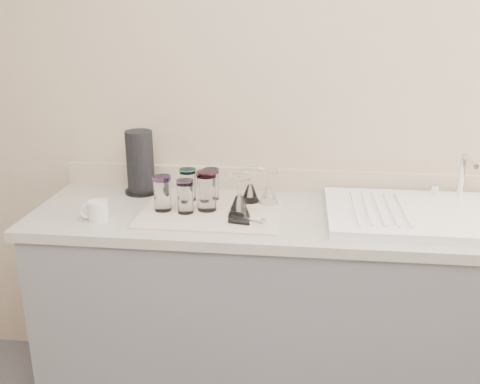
# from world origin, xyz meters

# --- Properties ---
(room_envelope) EXTENTS (3.54, 3.50, 2.52)m
(room_envelope) POSITION_xyz_m (0.00, 0.00, 1.56)
(room_envelope) COLOR #525257
(room_envelope) RESTS_ON ground
(counter_unit) EXTENTS (2.06, 0.62, 0.90)m
(counter_unit) POSITION_xyz_m (0.00, 1.20, 0.45)
(counter_unit) COLOR slate
(counter_unit) RESTS_ON ground
(sink_unit) EXTENTS (0.82, 0.50, 0.22)m
(sink_unit) POSITION_xyz_m (0.55, 1.20, 0.92)
(sink_unit) COLOR white
(sink_unit) RESTS_ON counter_unit
(dish_towel) EXTENTS (0.55, 0.42, 0.01)m
(dish_towel) POSITION_xyz_m (-0.31, 1.18, 0.90)
(dish_towel) COLOR silver
(dish_towel) RESTS_ON counter_unit
(tumbler_cyan) EXTENTS (0.07, 0.07, 0.13)m
(tumbler_cyan) POSITION_xyz_m (-0.43, 1.29, 0.98)
(tumbler_cyan) COLOR white
(tumbler_cyan) RESTS_ON dish_towel
(tumbler_purple) EXTENTS (0.07, 0.07, 0.13)m
(tumbler_purple) POSITION_xyz_m (-0.34, 1.32, 0.97)
(tumbler_purple) COLOR white
(tumbler_purple) RESTS_ON dish_towel
(tumbler_magenta) EXTENTS (0.07, 0.07, 0.14)m
(tumbler_magenta) POSITION_xyz_m (-0.51, 1.16, 0.98)
(tumbler_magenta) COLOR white
(tumbler_magenta) RESTS_ON dish_towel
(tumbler_blue) EXTENTS (0.07, 0.07, 0.13)m
(tumbler_blue) POSITION_xyz_m (-0.41, 1.15, 0.98)
(tumbler_blue) COLOR white
(tumbler_blue) RESTS_ON dish_towel
(tumbler_lavender) EXTENTS (0.08, 0.08, 0.16)m
(tumbler_lavender) POSITION_xyz_m (-0.33, 1.19, 0.99)
(tumbler_lavender) COLOR white
(tumbler_lavender) RESTS_ON dish_towel
(goblet_back_left) EXTENTS (0.08, 0.08, 0.14)m
(goblet_back_left) POSITION_xyz_m (-0.17, 1.31, 0.96)
(goblet_back_left) COLOR white
(goblet_back_left) RESTS_ON dish_towel
(goblet_back_right) EXTENTS (0.08, 0.08, 0.14)m
(goblet_back_right) POSITION_xyz_m (-0.09, 1.30, 0.96)
(goblet_back_right) COLOR white
(goblet_back_right) RESTS_ON dish_towel
(goblet_front_left) EXTENTS (0.09, 0.09, 0.16)m
(goblet_front_left) POSITION_xyz_m (-0.20, 1.13, 0.96)
(goblet_front_left) COLOR white
(goblet_front_left) RESTS_ON dish_towel
(can_opener) EXTENTS (0.15, 0.09, 0.02)m
(can_opener) POSITION_xyz_m (-0.16, 1.05, 0.92)
(can_opener) COLOR silver
(can_opener) RESTS_ON dish_towel
(white_mug) EXTENTS (0.11, 0.09, 0.08)m
(white_mug) POSITION_xyz_m (-0.73, 1.04, 0.94)
(white_mug) COLOR silver
(white_mug) RESTS_ON counter_unit
(paper_towel_roll) EXTENTS (0.15, 0.15, 0.28)m
(paper_towel_roll) POSITION_xyz_m (-0.66, 1.39, 1.04)
(paper_towel_roll) COLOR black
(paper_towel_roll) RESTS_ON counter_unit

